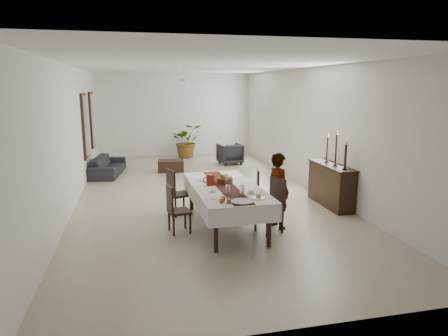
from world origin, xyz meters
TOP-DOWN VIEW (x-y plane):
  - floor at (0.00, 0.00)m, footprint 6.00×12.00m
  - ceiling at (0.00, 0.00)m, footprint 6.00×12.00m
  - wall_back at (0.00, 6.00)m, footprint 6.00×0.02m
  - wall_front at (0.00, -6.00)m, footprint 6.00×0.02m
  - wall_left at (-3.00, 0.00)m, footprint 0.02×12.00m
  - wall_right at (3.00, 0.00)m, footprint 0.02×12.00m
  - dining_table_top at (0.09, -2.48)m, footprint 1.12×2.58m
  - table_leg_fl at (-0.36, -3.70)m, footprint 0.08×0.08m
  - table_leg_fr at (0.58, -3.68)m, footprint 0.08×0.08m
  - table_leg_bl at (-0.41, -1.27)m, footprint 0.08×0.08m
  - table_leg_br at (0.53, -1.25)m, footprint 0.08×0.08m
  - tablecloth_top at (0.09, -2.48)m, footprint 1.31×2.77m
  - tablecloth_drape_left at (-0.54, -2.49)m, footprint 0.07×2.75m
  - tablecloth_drape_right at (0.71, -2.46)m, footprint 0.07×2.75m
  - tablecloth_drape_near at (0.11, -3.84)m, footprint 1.26×0.04m
  - tablecloth_drape_far at (0.06, -1.11)m, footprint 1.26×0.04m
  - table_runner at (0.09, -2.48)m, footprint 0.43×2.67m
  - red_pitcher at (-0.18, -2.32)m, footprint 0.16×0.16m
  - pitcher_handle at (-0.27, -2.32)m, footprint 0.13×0.02m
  - wine_glass_near at (0.23, -3.17)m, footprint 0.07×0.07m
  - wine_glass_mid at (-0.01, -3.06)m, footprint 0.07×0.07m
  - wine_glass_far at (0.14, -2.42)m, footprint 0.07×0.07m
  - teacup_right at (0.42, -3.11)m, footprint 0.10×0.10m
  - saucer_right at (0.42, -3.11)m, footprint 0.16×0.16m
  - teacup_left at (-0.23, -2.86)m, footprint 0.10×0.10m
  - saucer_left at (-0.23, -2.86)m, footprint 0.16×0.16m
  - plate_near_right at (0.46, -3.43)m, footprint 0.26×0.26m
  - bread_near_right at (0.46, -3.43)m, footprint 0.10×0.10m
  - plate_near_left at (-0.22, -3.28)m, footprint 0.26×0.26m
  - plate_far_left at (-0.27, -1.90)m, footprint 0.26×0.26m
  - serving_tray at (0.11, -3.59)m, footprint 0.38×0.38m
  - jam_jar_a at (-0.12, -3.63)m, footprint 0.07×0.07m
  - jam_jar_b at (-0.23, -3.57)m, footprint 0.07×0.07m
  - jam_jar_c at (-0.18, -3.46)m, footprint 0.07×0.07m
  - fruit_basket at (0.13, -2.21)m, footprint 0.32×0.32m
  - fruit_red at (0.17, -2.19)m, footprint 0.10×0.10m
  - fruit_green at (0.09, -2.18)m, footprint 0.09×0.09m
  - fruit_yellow at (0.13, -2.26)m, footprint 0.09×0.09m
  - chair_right_near_seat at (0.81, -3.00)m, footprint 0.56×0.56m
  - chair_right_near_leg_fl at (1.03, -3.12)m, footprint 0.06×0.06m
  - chair_right_near_leg_fr at (0.92, -2.78)m, footprint 0.06×0.06m
  - chair_right_near_leg_bl at (0.69, -3.23)m, footprint 0.06×0.06m
  - chair_right_near_leg_br at (0.58, -2.89)m, footprint 0.06×0.06m
  - chair_right_near_back at (0.99, -2.94)m, footprint 0.18×0.43m
  - chair_right_far_seat at (0.83, -1.64)m, footprint 0.48×0.48m
  - chair_right_far_leg_fl at (0.95, -1.84)m, footprint 0.05×0.05m
  - chair_right_far_leg_fr at (1.02, -1.52)m, footprint 0.05×0.05m
  - chair_right_far_leg_bl at (0.63, -1.76)m, footprint 0.05×0.05m
  - chair_right_far_leg_br at (0.71, -1.45)m, footprint 0.05×0.05m
  - chair_right_far_back at (1.00, -1.68)m, footprint 0.13×0.39m
  - chair_left_near_seat at (-0.84, -2.62)m, footprint 0.45×0.45m
  - chair_left_near_leg_fl at (-1.03, -2.49)m, footprint 0.05×0.05m
  - chair_left_near_leg_fr at (-0.97, -2.81)m, footprint 0.05×0.05m
  - chair_left_near_leg_bl at (-0.71, -2.44)m, footprint 0.05×0.05m
  - chair_left_near_leg_br at (-0.65, -2.75)m, footprint 0.05×0.05m
  - chair_left_near_back at (-1.02, -2.65)m, footprint 0.10×0.39m
  - chair_left_far_seat at (-0.71, -1.55)m, footprint 0.53×0.53m
  - chair_left_far_leg_fl at (-0.93, -1.44)m, footprint 0.05×0.05m
  - chair_left_far_leg_fr at (-0.83, -1.77)m, footprint 0.05×0.05m
  - chair_left_far_leg_bl at (-0.60, -1.33)m, footprint 0.05×0.05m
  - chair_left_far_leg_br at (-0.49, -1.66)m, footprint 0.05×0.05m
  - chair_left_far_back at (-0.90, -1.61)m, footprint 0.17×0.42m
  - woman at (1.07, -2.78)m, footprint 0.50×0.62m
  - sideboard_body at (2.78, -1.64)m, footprint 0.41×1.55m
  - sideboard_top at (2.78, -1.64)m, footprint 0.45×1.61m
  - candlestick_near_base at (2.78, -2.21)m, footprint 0.10×0.10m
  - candlestick_near_shaft at (2.78, -2.21)m, footprint 0.05×0.05m
  - candlestick_near_candle at (2.78, -2.21)m, footprint 0.04×0.04m
  - candlestick_mid_base at (2.78, -1.80)m, footprint 0.10×0.10m
  - candlestick_mid_shaft at (2.78, -1.80)m, footprint 0.05×0.05m
  - candlestick_mid_candle at (2.78, -1.80)m, footprint 0.04×0.04m
  - candlestick_far_base at (2.78, -1.39)m, footprint 0.10×0.10m
  - candlestick_far_shaft at (2.78, -1.39)m, footprint 0.05×0.05m
  - candlestick_far_candle at (2.78, -1.39)m, footprint 0.04×0.04m
  - sofa at (-2.44, 2.86)m, footprint 1.07×2.05m
  - armchair at (1.68, 3.71)m, footprint 0.87×0.89m
  - coffee_table at (-0.49, 2.91)m, footprint 0.87×0.62m
  - potted_plant at (0.37, 5.37)m, footprint 1.24×1.09m
  - mirror_frame_near at (-2.96, 2.20)m, footprint 0.06×1.05m
  - mirror_glass_near at (-2.92, 2.20)m, footprint 0.01×0.90m
  - mirror_frame_far at (-2.96, 4.30)m, footprint 0.06×1.05m
  - mirror_glass_far at (-2.92, 4.30)m, footprint 0.01×0.90m
  - fan_rod at (0.00, 3.00)m, footprint 0.04×0.04m
  - fan_hub at (0.00, 3.00)m, footprint 0.16×0.16m
  - fan_blade_n at (0.00, 3.35)m, footprint 0.10×0.55m
  - fan_blade_s at (0.00, 2.65)m, footprint 0.10×0.55m
  - fan_blade_e at (0.35, 3.00)m, footprint 0.55×0.10m
  - fan_blade_w at (-0.35, 3.00)m, footprint 0.55×0.10m

SIDE VIEW (x-z plane):
  - floor at x=0.00m, z-range 0.00..0.00m
  - coffee_table at x=-0.49m, z-range 0.00..0.37m
  - chair_left_near_leg_fl at x=-1.03m, z-range 0.00..0.39m
  - chair_left_near_leg_fr at x=-0.97m, z-range 0.00..0.39m
  - chair_left_near_leg_bl at x=-0.71m, z-range 0.00..0.39m
  - chair_left_near_leg_br at x=-0.65m, z-range 0.00..0.39m
  - chair_right_far_leg_fl at x=0.95m, z-range 0.00..0.39m
  - chair_right_far_leg_fr at x=1.02m, z-range 0.00..0.39m
  - chair_right_far_leg_bl at x=0.63m, z-range 0.00..0.39m
  - chair_right_far_leg_br at x=0.71m, z-range 0.00..0.39m
  - chair_left_far_leg_fl at x=-0.93m, z-range 0.00..0.42m
  - chair_left_far_leg_fr at x=-0.83m, z-range 0.00..0.42m
  - chair_left_far_leg_bl at x=-0.60m, z-range 0.00..0.42m
  - chair_left_far_leg_br at x=-0.49m, z-range 0.00..0.42m
  - chair_right_near_leg_fl at x=1.03m, z-range 0.00..0.43m
  - chair_right_near_leg_fr at x=0.92m, z-range 0.00..0.43m
  - chair_right_near_leg_bl at x=0.69m, z-range 0.00..0.43m
  - chair_right_near_leg_br at x=0.58m, z-range 0.00..0.43m
  - sofa at x=-2.44m, z-range 0.00..0.57m
  - armchair at x=1.68m, z-range 0.00..0.73m
  - table_leg_fl at x=-0.36m, z-range 0.00..0.75m
  - table_leg_fr at x=0.58m, z-range 0.00..0.75m
  - table_leg_bl at x=-0.41m, z-range 0.00..0.75m
  - table_leg_br at x=0.53m, z-range 0.00..0.75m
  - chair_left_near_seat at x=-0.84m, z-range 0.39..0.43m
  - chair_right_far_seat at x=0.83m, z-range 0.39..0.44m
  - chair_left_far_seat at x=-0.71m, z-range 0.42..0.47m
  - chair_right_near_seat at x=0.81m, z-range 0.43..0.48m
  - sideboard_body at x=2.78m, z-range 0.00..0.93m
  - potted_plant at x=0.37m, z-range 0.00..1.29m
  - tablecloth_drape_left at x=-0.54m, z-range 0.49..0.81m
  - tablecloth_drape_right at x=0.71m, z-range 0.49..0.81m
  - tablecloth_drape_near at x=0.11m, z-range 0.49..0.81m
  - tablecloth_drape_far at x=0.06m, z-range 0.49..0.81m
  - chair_left_near_back at x=-1.02m, z-range 0.43..0.92m
  - chair_right_far_back at x=1.00m, z-range 0.43..0.94m
  - chair_left_far_back at x=-0.90m, z-range 0.46..1.00m
  - woman at x=1.07m, z-range 0.00..1.48m
  - chair_right_near_back at x=0.99m, z-range 0.48..1.04m
  - dining_table_top at x=0.09m, z-range 0.75..0.80m
  - tablecloth_top at x=0.09m, z-range 0.80..0.81m
  - table_runner at x=0.09m, z-range 0.81..0.81m
  - saucer_right at x=0.42m, z-range 0.81..0.82m
  - saucer_left at x=-0.23m, z-range 0.81..0.82m
  - plate_near_right at x=0.46m, z-range 0.81..0.83m
  - plate_near_left at x=-0.22m, z-range 0.81..0.83m
  - plate_far_left at x=-0.27m, z-range 0.81..0.83m
  - serving_tray at x=0.11m, z-range 0.81..0.83m
  - teacup_right at x=0.42m, z-range 0.81..0.87m
  - teacup_left at x=-0.23m, z-range 0.81..0.87m
  - bread_near_right at x=0.46m, z-range 0.80..0.90m
  - jam_jar_a at x=-0.12m, z-range 0.81..0.89m
  - jam_jar_b at x=-0.23m, z-range 0.81..0.89m
  - jam_jar_c at x=-0.18m, z-range 0.81..0.89m
  - fruit_basket at x=0.13m, z-range 0.81..0.92m
  - wine_glass_near at x=0.23m, z-range 0.81..0.99m
  - wine_glass_mid at x=-0.01m, z-range 0.81..0.99m
  - wine_glass_far at x=0.14m, z-range 0.81..0.99m
  - red_pitcher at x=-0.18m, z-range 0.81..1.02m
  - pitcher_handle at x=-0.27m, z-range 0.85..0.98m
  - fruit_red at x=0.17m, z-range 0.90..0.99m
  - fruit_green at x=0.09m, z-range 0.90..0.99m
  - fruit_yellow at x=0.13m, z-range 0.90..0.99m
  - sideboard_top at x=2.78m, z-range 0.93..0.96m
  - candlestick_near_base at x=2.78m, z-range 0.96..0.99m
  - candlestick_mid_base at x=2.78m, z-range 0.96..0.99m
  - candlestick_far_base at x=2.78m, z-range 0.96..0.99m
  - candlestick_near_shaft at x=2.78m, z-range 0.99..1.51m
  - candlestick_far_shaft at x=2.78m, z-range 0.99..1.56m
  - candlestick_mid_shaft at x=2.78m, z-range 0.99..1.66m
  - candlestick_near_candle at x=2.78m, z-range 1.51..1.59m
  - wall_back at x=0.00m, z-range 0.00..3.20m
  - wall_front at x=0.00m, z-range 0.00..3.20m
  - wall_left at x=-3.00m, z-range 0.00..3.20m
  - wall_right at x=3.00m, z-range 0.00..3.20m
  - mirror_frame_near at x=-2.96m, z-range 0.67..2.53m
  - mirror_glass_near at x=-2.92m, z-range 0.75..2.45m
  - mirror_frame_far at x=-2.96m, z-range 0.67..2.53m
  - mirror_glass_far at x=-2.92m, z-range 0.75..2.45m
  - candlestick_far_candle at x=2.78m, z-range 1.56..1.64m
  - candlestick_mid_candle at x=2.78m, z-range 1.66..1.75m
  - fan_hub at x=0.00m, z-range 2.86..2.94m
  - fan_blade_n at x=0.00m, z-range 2.89..2.91m
  - fan_blade_s at x=0.00m, z-range 2.89..2.91m
  - fan_blade_e at x=0.35m, z-range 2.89..2.91m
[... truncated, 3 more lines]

